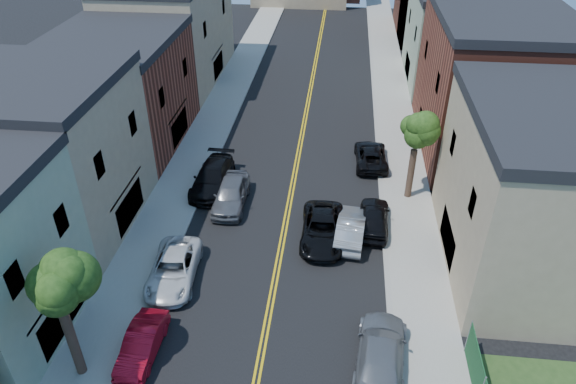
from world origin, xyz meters
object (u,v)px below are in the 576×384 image
(grey_car_left, at_px, (231,194))
(dark_car_right_far, at_px, (371,155))
(silver_car_right, at_px, (351,228))
(black_suv_lane, at_px, (322,229))
(red_sedan, at_px, (142,344))
(black_car_left, at_px, (212,177))
(white_pickup, at_px, (174,269))
(black_car_right, at_px, (374,218))
(grey_car_right, at_px, (381,353))

(grey_car_left, bearing_deg, dark_car_right_far, 34.27)
(silver_car_right, xyz_separation_m, black_suv_lane, (-1.71, -0.25, -0.02))
(red_sedan, xyz_separation_m, black_car_left, (0.00, 14.47, 0.15))
(white_pickup, bearing_deg, silver_car_right, 21.75)
(grey_car_left, xyz_separation_m, black_car_left, (-1.70, 1.96, -0.04))
(red_sedan, distance_m, black_car_right, 15.54)
(white_pickup, distance_m, silver_car_right, 10.65)
(red_sedan, distance_m, silver_car_right, 13.68)
(white_pickup, bearing_deg, black_suv_lane, 25.06)
(white_pickup, bearing_deg, red_sedan, -94.10)
(red_sedan, xyz_separation_m, dark_car_right_far, (11.00, 18.97, 0.02))
(white_pickup, height_order, black_suv_lane, black_suv_lane)
(white_pickup, bearing_deg, black_car_left, 85.90)
(grey_car_right, height_order, black_suv_lane, grey_car_right)
(white_pickup, distance_m, black_suv_lane, 9.01)
(grey_car_left, height_order, dark_car_right_far, grey_car_left)
(white_pickup, bearing_deg, grey_car_right, -26.63)
(red_sedan, height_order, black_suv_lane, black_suv_lane)
(red_sedan, xyz_separation_m, black_car_right, (11.00, 10.98, 0.11))
(dark_car_right_far, bearing_deg, red_sedan, 57.26)
(white_pickup, distance_m, black_car_left, 9.35)
(black_car_left, distance_m, grey_car_right, 17.74)
(silver_car_right, bearing_deg, grey_car_left, -13.76)
(red_sedan, relative_size, silver_car_right, 0.86)
(red_sedan, xyz_separation_m, grey_car_right, (11.00, 0.56, 0.13))
(grey_car_right, bearing_deg, red_sedan, 9.03)
(silver_car_right, bearing_deg, white_pickup, 31.28)
(red_sedan, bearing_deg, dark_car_right_far, 60.87)
(grey_car_left, xyz_separation_m, black_car_right, (9.30, -1.52, -0.08))
(red_sedan, distance_m, white_pickup, 5.12)
(white_pickup, relative_size, black_car_left, 0.93)
(black_car_left, height_order, black_suv_lane, black_car_left)
(white_pickup, xyz_separation_m, black_car_left, (0.00, 9.35, 0.09))
(white_pickup, distance_m, black_car_right, 12.46)
(grey_car_left, relative_size, black_car_right, 1.11)
(red_sedan, bearing_deg, black_suv_lane, 51.37)
(grey_car_right, bearing_deg, black_suv_lane, -64.60)
(silver_car_right, distance_m, dark_car_right_far, 9.32)
(white_pickup, xyz_separation_m, black_car_right, (11.00, 5.86, 0.05))
(black_car_right, distance_m, dark_car_right_far, 7.99)
(grey_car_right, height_order, silver_car_right, grey_car_right)
(black_car_left, bearing_deg, white_pickup, -88.06)
(grey_car_left, relative_size, black_suv_lane, 0.93)
(dark_car_right_far, bearing_deg, black_car_left, 19.61)
(white_pickup, xyz_separation_m, grey_car_left, (1.70, 7.39, 0.13))
(grey_car_left, bearing_deg, black_car_left, 130.36)
(grey_car_left, distance_m, grey_car_right, 15.14)
(silver_car_right, height_order, dark_car_right_far, silver_car_right)
(grey_car_right, bearing_deg, white_pickup, -16.39)
(red_sedan, bearing_deg, black_car_left, 90.98)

